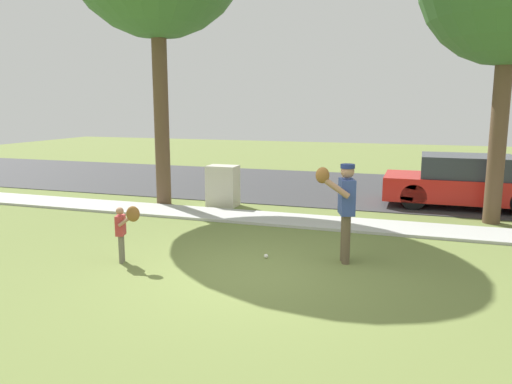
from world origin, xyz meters
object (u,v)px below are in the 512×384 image
at_px(person_adult, 344,202).
at_px(utility_cabinet, 223,186).
at_px(person_child, 125,225).
at_px(baseball, 266,256).
at_px(parked_hatchback_red, 465,182).

xyz_separation_m(person_adult, utility_cabinet, (-3.69, 3.74, -0.51)).
xyz_separation_m(person_adult, person_child, (-3.43, -1.18, -0.39)).
height_order(person_adult, person_child, person_adult).
bearing_deg(person_child, utility_cabinet, 74.46).
relative_size(person_adult, baseball, 22.47).
relative_size(person_child, baseball, 13.45).
bearing_deg(utility_cabinet, baseball, -58.51).
xyz_separation_m(person_child, parked_hatchback_red, (5.72, 6.72, 0.01)).
height_order(person_child, baseball, person_child).
xyz_separation_m(person_child, baseball, (2.14, 0.99, -0.61)).
height_order(baseball, parked_hatchback_red, parked_hatchback_red).
distance_m(utility_cabinet, parked_hatchback_red, 6.25).
bearing_deg(utility_cabinet, parked_hatchback_red, 16.72).
bearing_deg(baseball, parked_hatchback_red, 58.00).
bearing_deg(baseball, utility_cabinet, 121.49).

